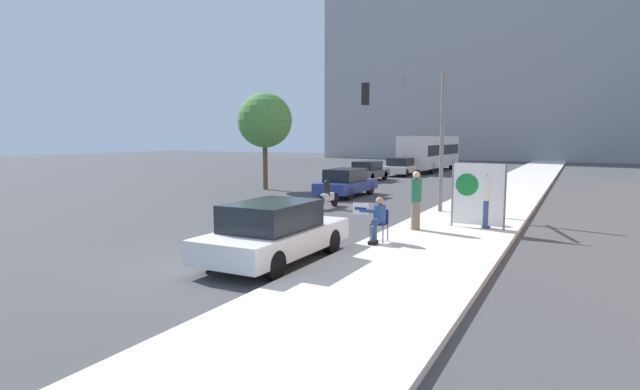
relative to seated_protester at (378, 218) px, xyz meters
The scene contains 15 objects.
ground_plane 4.17m from the seated_protester, 124.55° to the right, with size 160.00×160.00×0.00m, color #444447.
sidewalk_curb 11.74m from the seated_protester, 83.15° to the left, with size 3.72×90.00×0.15m, color beige.
building_backdrop_far 65.07m from the seated_protester, 93.99° to the left, with size 52.00×12.00×39.98m.
seated_protester is the anchor object (origin of this frame).
jogger_on_sidewalk 2.34m from the seated_protester, 80.65° to the left, with size 0.34×0.34×1.83m.
pedestrian_behind 4.27m from the seated_protester, 57.56° to the left, with size 0.34×0.34×1.82m.
protest_banner 4.06m from the seated_protester, 59.94° to the left, with size 1.67×0.06×2.05m.
traffic_light_pole 6.90m from the seated_protester, 99.40° to the left, with size 3.06×2.83×5.27m.
parked_car_curbside 3.15m from the seated_protester, 120.82° to the right, with size 1.88×4.40×1.48m.
car_on_road_nearest 11.95m from the seated_protester, 118.78° to the left, with size 1.71×4.40×1.44m.
car_on_road_midblock 21.55m from the seated_protester, 112.85° to the left, with size 1.71×4.21×1.37m.
car_on_road_distant 26.73m from the seated_protester, 107.08° to the left, with size 1.87×4.31×1.43m.
city_bus_on_road 32.93m from the seated_protester, 102.80° to the left, with size 2.60×11.53×3.15m.
motorcycle_on_road 7.80m from the seated_protester, 127.02° to the left, with size 0.28×2.04×1.22m.
street_tree_near_curb 16.57m from the seated_protester, 134.70° to the left, with size 3.15×3.15×5.59m.
Camera 1 is at (7.18, -9.32, 2.99)m, focal length 28.00 mm.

